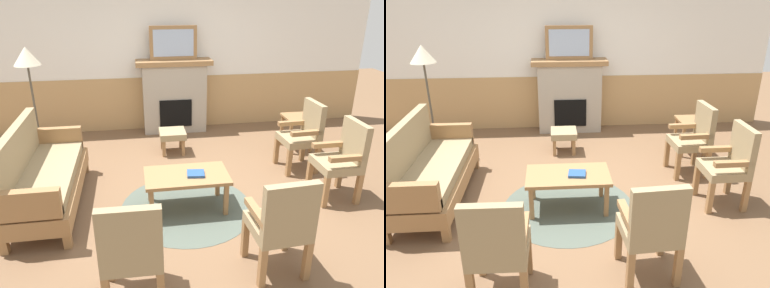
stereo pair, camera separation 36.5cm
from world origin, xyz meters
The scene contains 15 objects.
ground_plane centered at (0.00, 0.00, 0.00)m, with size 14.00×14.00×0.00m, color brown.
wall_back centered at (0.00, 2.60, 1.31)m, with size 7.20×0.14×2.70m.
fireplace centered at (0.00, 2.35, 0.65)m, with size 1.30×0.44×1.28m.
framed_picture centered at (0.00, 2.35, 1.56)m, with size 0.80×0.04×0.56m.
couch centered at (-1.79, 0.03, 0.40)m, with size 0.70×1.80×0.98m.
coffee_table centered at (-0.16, -0.26, 0.39)m, with size 0.96×0.56×0.44m.
round_rug centered at (-0.16, -0.26, 0.00)m, with size 1.56×1.56×0.01m, color #4C564C.
book_on_table centered at (-0.06, -0.30, 0.46)m, with size 0.20×0.18×0.03m, color navy.
footstool centered at (-0.15, 1.37, 0.28)m, with size 0.40×0.40×0.36m.
armchair_near_fireplace centered at (1.61, 0.53, 0.54)m, with size 0.50×0.50×0.98m.
armchair_by_window_left centered at (1.73, -0.30, 0.54)m, with size 0.49×0.49×0.98m.
armchair_front_left centered at (-0.79, -1.62, 0.54)m, with size 0.49×0.49×0.98m.
armchair_front_center centered at (0.50, -1.47, 0.54)m, with size 0.51×0.51×0.98m.
side_table centered at (1.83, 1.20, 0.43)m, with size 0.44×0.44×0.55m.
floor_lamp_by_couch centered at (-2.12, 1.39, 1.45)m, with size 0.36×0.36×1.68m.
Camera 2 is at (-0.33, -4.06, 2.41)m, focal length 34.82 mm.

